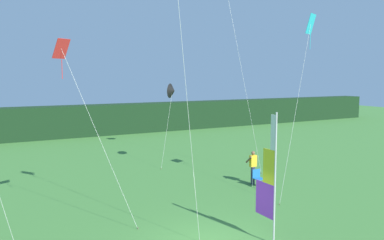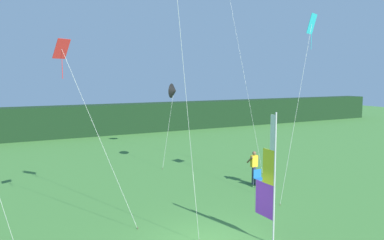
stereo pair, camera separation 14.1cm
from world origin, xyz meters
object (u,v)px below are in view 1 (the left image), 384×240
(kite_cyan_diamond_4, at_px, (309,33))
(kite_black_delta_0, at_px, (172,91))
(folding_chair, at_px, (258,177))
(kite_red_diamond_3, at_px, (66,60))
(person_near_banner, at_px, (253,166))
(banner_flag, at_px, (269,180))

(kite_cyan_diamond_4, bearing_deg, kite_black_delta_0, 109.68)
(folding_chair, relative_size, kite_cyan_diamond_4, 0.10)
(kite_cyan_diamond_4, bearing_deg, kite_red_diamond_3, 173.15)
(kite_black_delta_0, relative_size, kite_red_diamond_3, 0.75)
(folding_chair, relative_size, kite_red_diamond_3, 0.13)
(person_near_banner, bearing_deg, kite_black_delta_0, 108.94)
(banner_flag, xyz_separation_m, folding_chair, (3.90, 5.55, -1.65))
(person_near_banner, height_order, kite_black_delta_0, kite_black_delta_0)
(banner_flag, relative_size, kite_red_diamond_3, 0.64)
(person_near_banner, relative_size, kite_red_diamond_3, 0.25)
(kite_black_delta_0, height_order, kite_cyan_diamond_4, kite_cyan_diamond_4)
(banner_flag, distance_m, person_near_banner, 7.35)
(banner_flag, bearing_deg, person_near_banner, 56.81)
(folding_chair, distance_m, kite_black_delta_0, 7.79)
(folding_chair, xyz_separation_m, kite_black_delta_0, (-1.89, 6.24, 4.27))
(banner_flag, relative_size, kite_cyan_diamond_4, 0.53)
(kite_black_delta_0, bearing_deg, person_near_banner, -71.06)
(banner_flag, distance_m, kite_red_diamond_3, 8.45)
(folding_chair, bearing_deg, kite_cyan_diamond_4, -62.69)
(folding_chair, bearing_deg, banner_flag, -125.09)
(banner_flag, distance_m, kite_cyan_diamond_4, 8.19)
(banner_flag, relative_size, person_near_banner, 2.55)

